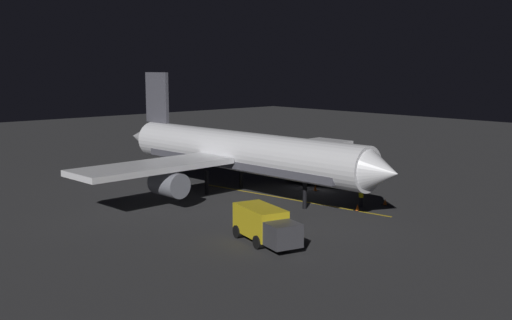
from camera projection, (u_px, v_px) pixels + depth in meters
name	position (u px, v px, depth m)	size (l,w,h in m)	color
ground_plane	(242.00, 196.00, 56.06)	(180.00, 180.00, 0.20)	#2E2E30
apron_guide_stripe	(287.00, 199.00, 54.39)	(0.24, 20.88, 0.01)	gold
airliner	(237.00, 153.00, 55.86)	(31.85, 34.58, 11.18)	white
baggage_truck	(265.00, 226.00, 40.41)	(3.45, 6.31, 2.40)	gold
catering_truck	(318.00, 172.00, 60.55)	(3.82, 6.45, 2.51)	silver
ground_crew_worker	(361.00, 197.00, 50.99)	(0.40, 0.40, 1.74)	black
traffic_cone_near_left	(385.00, 202.00, 51.88)	(0.50, 0.50, 0.55)	#EA590F
traffic_cone_near_right	(315.00, 188.00, 57.82)	(0.50, 0.50, 0.55)	#EA590F
traffic_cone_under_wing	(246.00, 219.00, 45.97)	(0.50, 0.50, 0.55)	#EA590F
traffic_cone_far	(357.00, 208.00, 49.82)	(0.50, 0.50, 0.55)	#EA590F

